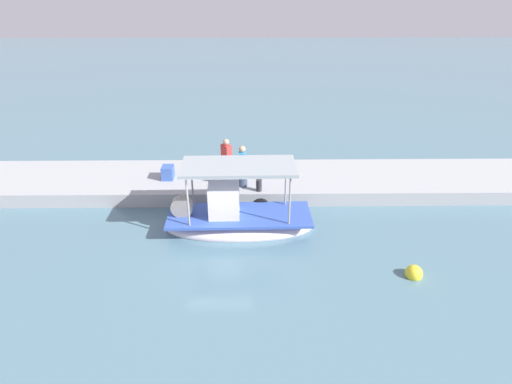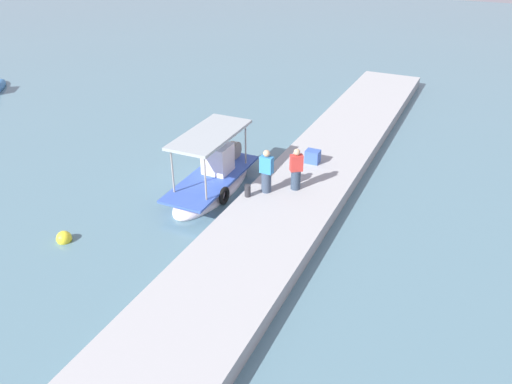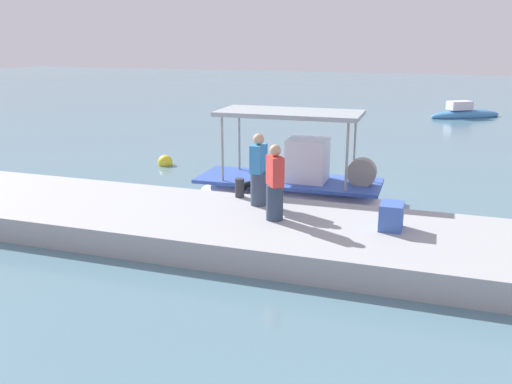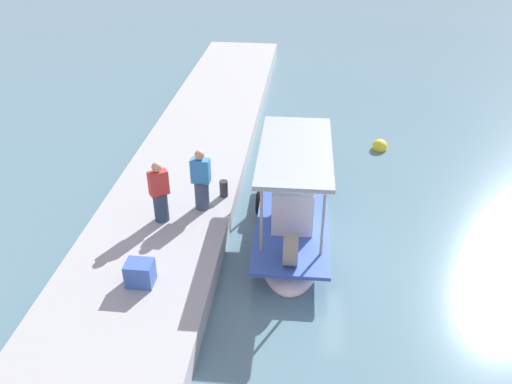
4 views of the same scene
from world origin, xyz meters
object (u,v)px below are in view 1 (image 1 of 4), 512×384
at_px(fisherman_by_crate, 227,160).
at_px(cargo_crate, 168,173).
at_px(mooring_bollard, 259,185).
at_px(main_fishing_boat, 237,218).
at_px(marker_buoy, 414,273).
at_px(fisherman_near_bollard, 242,168).

distance_m(fisherman_by_crate, cargo_crate, 2.62).
xyz_separation_m(mooring_bollard, cargo_crate, (3.95, -1.26, 0.04)).
distance_m(main_fishing_boat, marker_buoy, 6.36).
xyz_separation_m(main_fishing_boat, mooring_bollard, (-0.85, -2.03, 0.39)).
bearing_deg(fisherman_by_crate, mooring_bollard, 133.50).
bearing_deg(marker_buoy, main_fishing_boat, -27.43).
height_order(mooring_bollard, cargo_crate, cargo_crate).
xyz_separation_m(main_fishing_boat, cargo_crate, (3.10, -3.28, 0.43)).
height_order(main_fishing_boat, marker_buoy, main_fishing_boat).
bearing_deg(mooring_bollard, main_fishing_boat, 67.23).
bearing_deg(fisherman_near_bollard, mooring_bollard, 144.07).
bearing_deg(cargo_crate, main_fishing_boat, 133.33).
xyz_separation_m(fisherman_by_crate, cargo_crate, (2.57, 0.20, -0.50)).
distance_m(fisherman_near_bollard, mooring_bollard, 1.01).
bearing_deg(cargo_crate, fisherman_near_bollard, 166.82).
relative_size(fisherman_near_bollard, cargo_crate, 2.92).
distance_m(fisherman_by_crate, mooring_bollard, 2.08).
bearing_deg(mooring_bollard, fisherman_near_bollard, -35.93).
relative_size(fisherman_near_bollard, marker_buoy, 3.24).
relative_size(main_fishing_boat, fisherman_by_crate, 3.18).
height_order(main_fishing_boat, mooring_bollard, main_fishing_boat).
height_order(main_fishing_boat, fisherman_near_bollard, main_fishing_boat).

